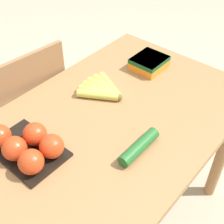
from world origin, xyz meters
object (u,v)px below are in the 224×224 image
object	(u,v)px
banana_bunch	(103,90)
chair	(25,118)
cucumber_near	(139,147)
tomato_pack	(26,146)
carrot_bag	(149,62)

from	to	relation	value
banana_bunch	chair	bearing A→B (deg)	110.51
cucumber_near	tomato_pack	bearing A→B (deg)	132.86
banana_bunch	carrot_bag	xyz separation A→B (m)	(0.28, -0.04, 0.02)
chair	cucumber_near	bearing A→B (deg)	94.61
banana_bunch	tomato_pack	bearing A→B (deg)	-175.86
cucumber_near	carrot_bag	bearing A→B (deg)	31.53
chair	tomato_pack	world-z (taller)	chair
tomato_pack	carrot_bag	size ratio (longest dim) A/B	1.76
banana_bunch	cucumber_near	distance (m)	0.35
tomato_pack	carrot_bag	distance (m)	0.70
tomato_pack	cucumber_near	distance (m)	0.38
chair	banana_bunch	distance (m)	0.54
chair	carrot_bag	world-z (taller)	chair
tomato_pack	banana_bunch	bearing A→B (deg)	4.14
banana_bunch	carrot_bag	distance (m)	0.28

